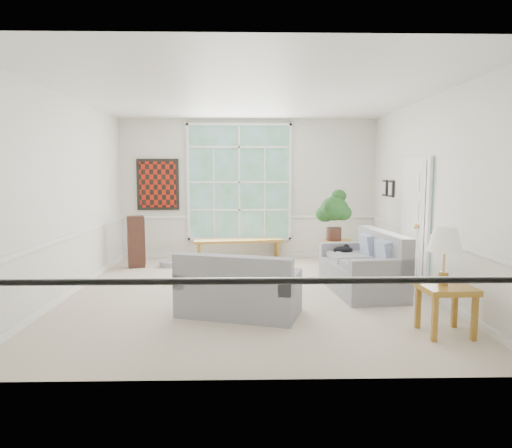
{
  "coord_description": "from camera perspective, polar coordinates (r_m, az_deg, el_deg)",
  "views": [
    {
      "loc": [
        -0.06,
        -6.91,
        1.85
      ],
      "look_at": [
        0.1,
        0.2,
        1.05
      ],
      "focal_mm": 32.0,
      "sensor_mm": 36.0,
      "label": 1
    }
  ],
  "objects": [
    {
      "name": "pewter_bowl",
      "position": [
        7.83,
        -4.14,
        -4.32
      ],
      "size": [
        0.43,
        0.43,
        0.09
      ],
      "primitive_type": "imported",
      "rotation": [
        0.0,
        0.0,
        -0.29
      ],
      "color": "#A2A2A7",
      "rests_on": "coffee_table"
    },
    {
      "name": "wall_art",
      "position": [
        10.04,
        -12.17,
        4.84
      ],
      "size": [
        0.9,
        0.06,
        1.1
      ],
      "primitive_type": "cube",
      "color": "#59130A",
      "rests_on": "wall_back"
    },
    {
      "name": "wall_back",
      "position": [
        9.92,
        -0.94,
        4.38
      ],
      "size": [
        5.5,
        0.02,
        3.0
      ],
      "primitive_type": "cube",
      "color": "silver",
      "rests_on": "ground"
    },
    {
      "name": "side_table",
      "position": [
        5.74,
        22.58,
        -9.87
      ],
      "size": [
        0.58,
        0.58,
        0.57
      ],
      "primitive_type": "cube",
      "rotation": [
        0.0,
        0.0,
        0.03
      ],
      "color": "olive",
      "rests_on": "floor"
    },
    {
      "name": "entry_door",
      "position": [
        8.04,
        18.86,
        0.36
      ],
      "size": [
        0.08,
        0.9,
        2.1
      ],
      "primitive_type": "cube",
      "color": "white",
      "rests_on": "floor"
    },
    {
      "name": "loveseat_front",
      "position": [
        6.01,
        -2.1,
        -7.41
      ],
      "size": [
        1.69,
        1.2,
        0.83
      ],
      "primitive_type": "cube",
      "rotation": [
        0.0,
        0.0,
        -0.29
      ],
      "color": "gray",
      "rests_on": "floor"
    },
    {
      "name": "end_table",
      "position": [
        9.03,
        10.15,
        -3.75
      ],
      "size": [
        0.63,
        0.63,
        0.55
      ],
      "primitive_type": "cube",
      "rotation": [
        0.0,
        0.0,
        -0.18
      ],
      "color": "olive",
      "rests_on": "floor"
    },
    {
      "name": "window_bench",
      "position": [
        9.7,
        -2.2,
        -3.28
      ],
      "size": [
        1.91,
        0.63,
        0.44
      ],
      "primitive_type": "cube",
      "rotation": [
        0.0,
        0.0,
        0.15
      ],
      "color": "olive",
      "rests_on": "floor"
    },
    {
      "name": "floor_speaker",
      "position": [
        9.25,
        -14.78,
        -2.16
      ],
      "size": [
        0.38,
        0.33,
        1.01
      ],
      "primitive_type": "cube",
      "rotation": [
        0.0,
        0.0,
        0.32
      ],
      "color": "#3A1F17",
      "rests_on": "floor"
    },
    {
      "name": "pet_bed",
      "position": [
        9.24,
        -10.84,
        -4.89
      ],
      "size": [
        0.5,
        0.5,
        0.11
      ],
      "primitive_type": "cylinder",
      "rotation": [
        0.0,
        0.0,
        0.36
      ],
      "color": "gray",
      "rests_on": "floor"
    },
    {
      "name": "table_lamp",
      "position": [
        5.62,
        22.48,
        -3.72
      ],
      "size": [
        0.48,
        0.48,
        0.67
      ],
      "primitive_type": null,
      "rotation": [
        0.0,
        0.0,
        0.27
      ],
      "color": "silver",
      "rests_on": "side_table"
    },
    {
      "name": "cat",
      "position": [
        7.85,
        10.83,
        -3.18
      ],
      "size": [
        0.37,
        0.3,
        0.16
      ],
      "primitive_type": "ellipsoid",
      "rotation": [
        0.0,
        0.0,
        0.23
      ],
      "color": "black",
      "rests_on": "loveseat_right"
    },
    {
      "name": "wall_left",
      "position": [
        7.43,
        -22.56,
        3.23
      ],
      "size": [
        0.02,
        6.0,
        3.0
      ],
      "primitive_type": "cube",
      "color": "silver",
      "rests_on": "ground"
    },
    {
      "name": "wall_front",
      "position": [
        3.93,
        -0.43,
        1.34
      ],
      "size": [
        5.5,
        0.02,
        3.0
      ],
      "primitive_type": "cube",
      "color": "silver",
      "rests_on": "ground"
    },
    {
      "name": "wall_right",
      "position": [
        7.47,
        20.85,
        3.31
      ],
      "size": [
        0.02,
        6.0,
        3.0
      ],
      "primitive_type": "cube",
      "color": "silver",
      "rests_on": "ground"
    },
    {
      "name": "ceiling",
      "position": [
        7.01,
        -0.81,
        15.86
      ],
      "size": [
        5.5,
        6.0,
        0.02
      ],
      "primitive_type": "cube",
      "color": "white",
      "rests_on": "ground"
    },
    {
      "name": "wall_frame_far",
      "position": [
        9.48,
        15.75,
        4.35
      ],
      "size": [
        0.04,
        0.26,
        0.32
      ],
      "primitive_type": "cube",
      "color": "black",
      "rests_on": "wall_right"
    },
    {
      "name": "coffee_table",
      "position": [
        7.89,
        -3.67,
        -5.85
      ],
      "size": [
        1.07,
        0.82,
        0.35
      ],
      "primitive_type": "cube",
      "rotation": [
        0.0,
        0.0,
        -0.37
      ],
      "color": "olive",
      "rests_on": "floor"
    },
    {
      "name": "wall_frame_near",
      "position": [
        9.1,
        16.49,
        4.26
      ],
      "size": [
        0.04,
        0.26,
        0.32
      ],
      "primitive_type": "cube",
      "color": "black",
      "rests_on": "wall_right"
    },
    {
      "name": "floor",
      "position": [
        7.16,
        -0.77,
        -8.61
      ],
      "size": [
        5.5,
        6.0,
        0.01
      ],
      "primitive_type": "cube",
      "color": "#BEAF9B",
      "rests_on": "ground"
    },
    {
      "name": "window_back",
      "position": [
        9.87,
        -2.1,
        5.24
      ],
      "size": [
        2.3,
        0.08,
        2.4
      ],
      "primitive_type": "cube",
      "color": "white",
      "rests_on": "wall_back"
    },
    {
      "name": "door_sidelight",
      "position": [
        7.45,
        20.55,
        0.62
      ],
      "size": [
        0.08,
        0.26,
        1.9
      ],
      "primitive_type": "cube",
      "color": "white",
      "rests_on": "wall_right"
    },
    {
      "name": "loveseat_right",
      "position": [
        7.32,
        13.04,
        -4.61
      ],
      "size": [
        1.07,
        1.82,
        0.94
      ],
      "primitive_type": "cube",
      "rotation": [
        0.0,
        0.0,
        0.1
      ],
      "color": "gray",
      "rests_on": "floor"
    },
    {
      "name": "houseplant",
      "position": [
        8.94,
        9.74,
        1.16
      ],
      "size": [
        0.82,
        0.82,
        1.0
      ],
      "primitive_type": null,
      "rotation": [
        0.0,
        0.0,
        -0.61
      ],
      "color": "#1E4A1D",
      "rests_on": "end_table"
    }
  ]
}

